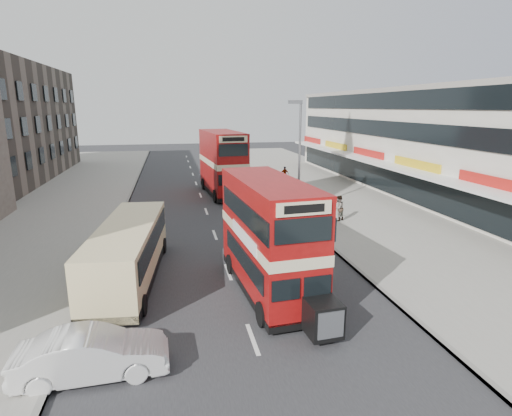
{
  "coord_description": "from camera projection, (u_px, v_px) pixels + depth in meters",
  "views": [
    {
      "loc": [
        -2.43,
        -10.34,
        7.69
      ],
      "look_at": [
        0.81,
        5.36,
        3.75
      ],
      "focal_mm": 29.03,
      "sensor_mm": 36.0,
      "label": 1
    }
  ],
  "objects": [
    {
      "name": "ground",
      "position": [
        266.0,
        376.0,
        12.15
      ],
      "size": [
        160.0,
        160.0,
        0.0
      ],
      "primitive_type": "plane",
      "color": "#28282B",
      "rests_on": "ground"
    },
    {
      "name": "road_surface",
      "position": [
        206.0,
        211.0,
        31.17
      ],
      "size": [
        12.0,
        90.0,
        0.01
      ],
      "primitive_type": "cube",
      "color": "#28282B",
      "rests_on": "ground"
    },
    {
      "name": "pavement_right",
      "position": [
        355.0,
        203.0,
        33.51
      ],
      "size": [
        12.0,
        90.0,
        0.15
      ],
      "primitive_type": "cube",
      "color": "gray",
      "rests_on": "ground"
    },
    {
      "name": "pavement_left",
      "position": [
        34.0,
        219.0,
        28.8
      ],
      "size": [
        12.0,
        90.0,
        0.15
      ],
      "primitive_type": "cube",
      "color": "gray",
      "rests_on": "ground"
    },
    {
      "name": "kerb_left",
      "position": [
        122.0,
        215.0,
        29.96
      ],
      "size": [
        0.2,
        90.0,
        0.16
      ],
      "primitive_type": "cube",
      "color": "gray",
      "rests_on": "ground"
    },
    {
      "name": "kerb_right",
      "position": [
        284.0,
        207.0,
        32.35
      ],
      "size": [
        0.2,
        90.0,
        0.16
      ],
      "primitive_type": "cube",
      "color": "gray",
      "rests_on": "ground"
    },
    {
      "name": "commercial_row",
      "position": [
        433.0,
        142.0,
        35.87
      ],
      "size": [
        9.9,
        46.2,
        9.3
      ],
      "color": "beige",
      "rests_on": "ground"
    },
    {
      "name": "street_lamp",
      "position": [
        299.0,
        149.0,
        29.41
      ],
      "size": [
        1.0,
        0.2,
        8.12
      ],
      "color": "slate",
      "rests_on": "ground"
    },
    {
      "name": "bus_main",
      "position": [
        269.0,
        236.0,
        17.14
      ],
      "size": [
        2.96,
        8.55,
        4.67
      ],
      "rotation": [
        0.0,
        0.0,
        3.22
      ],
      "color": "black",
      "rests_on": "ground"
    },
    {
      "name": "bus_second",
      "position": [
        223.0,
        163.0,
        36.69
      ],
      "size": [
        3.49,
        9.89,
        5.41
      ],
      "rotation": [
        0.0,
        0.0,
        3.23
      ],
      "color": "black",
      "rests_on": "ground"
    },
    {
      "name": "coach",
      "position": [
        128.0,
        250.0,
        18.56
      ],
      "size": [
        3.18,
        9.3,
        2.42
      ],
      "rotation": [
        0.0,
        0.0,
        -0.1
      ],
      "color": "black",
      "rests_on": "ground"
    },
    {
      "name": "car_left_front",
      "position": [
        92.0,
        354.0,
        11.97
      ],
      "size": [
        4.36,
        1.67,
        1.42
      ],
      "primitive_type": "imported",
      "rotation": [
        0.0,
        0.0,
        1.61
      ],
      "color": "white",
      "rests_on": "ground"
    },
    {
      "name": "car_right_a",
      "position": [
        276.0,
        212.0,
        28.09
      ],
      "size": [
        5.07,
        2.58,
        1.41
      ],
      "primitive_type": "imported",
      "rotation": [
        0.0,
        0.0,
        -1.7
      ],
      "color": "maroon",
      "rests_on": "ground"
    },
    {
      "name": "car_right_b",
      "position": [
        277.0,
        202.0,
        31.32
      ],
      "size": [
        4.99,
        2.37,
        1.37
      ],
      "primitive_type": "imported",
      "rotation": [
        0.0,
        0.0,
        -1.59
      ],
      "color": "#CC5A14",
      "rests_on": "ground"
    },
    {
      "name": "car_right_c",
      "position": [
        240.0,
        173.0,
        45.05
      ],
      "size": [
        3.92,
        1.93,
        1.29
      ],
      "primitive_type": "imported",
      "rotation": [
        0.0,
        0.0,
        -1.46
      ],
      "color": "#577AAF",
      "rests_on": "ground"
    },
    {
      "name": "pedestrian_near",
      "position": [
        339.0,
        208.0,
        27.92
      ],
      "size": [
        0.78,
        0.71,
        1.76
      ],
      "primitive_type": "imported",
      "rotation": [
        0.0,
        0.0,
        3.67
      ],
      "color": "gray",
      "rests_on": "pavement_right"
    },
    {
      "name": "pedestrian_far",
      "position": [
        285.0,
        174.0,
        42.52
      ],
      "size": [
        0.96,
        0.48,
        1.58
      ],
      "primitive_type": "imported",
      "rotation": [
        0.0,
        0.0,
        0.1
      ],
      "color": "gray",
      "rests_on": "pavement_right"
    },
    {
      "name": "cyclist",
      "position": [
        274.0,
        208.0,
        29.64
      ],
      "size": [
        0.66,
        1.79,
        1.95
      ],
      "rotation": [
        0.0,
        0.0,
        0.03
      ],
      "color": "gray",
      "rests_on": "ground"
    }
  ]
}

